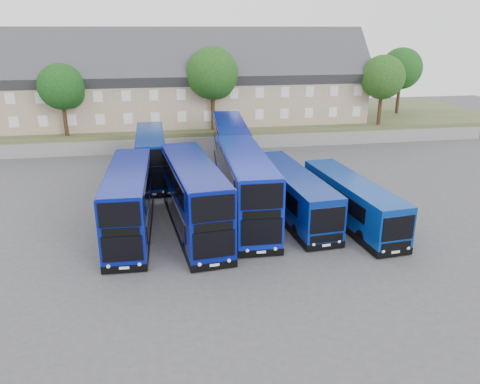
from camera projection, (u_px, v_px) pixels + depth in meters
name	position (u px, v px, depth m)	size (l,w,h in m)	color
ground	(230.00, 240.00, 30.34)	(120.00, 120.00, 0.00)	#444449
retaining_wall	(197.00, 144.00, 52.40)	(70.00, 0.40, 1.50)	slate
earth_bank	(191.00, 125.00, 61.61)	(80.00, 20.00, 2.00)	#48512D
terrace_row	(166.00, 85.00, 55.55)	(48.00, 10.40, 11.20)	tan
dd_front_left	(129.00, 203.00, 30.64)	(2.90, 11.25, 4.44)	navy
dd_front_mid	(194.00, 198.00, 31.09)	(3.94, 12.10, 4.73)	navy
dd_front_right	(245.00, 188.00, 32.88)	(3.10, 12.27, 4.85)	#081AA3
dd_rear_left	(151.00, 157.00, 41.93)	(2.56, 10.71, 4.24)	navy
dd_rear_right	(230.00, 147.00, 44.68)	(3.62, 12.02, 4.71)	#081398
coach_east_a	(292.00, 195.00, 33.87)	(3.51, 12.29, 3.32)	navy
coach_east_b	(351.00, 202.00, 32.66)	(3.47, 11.55, 3.11)	navy
tree_west	(63.00, 88.00, 49.08)	(4.80, 4.80, 7.65)	#382314
tree_mid	(214.00, 75.00, 51.81)	(5.76, 5.76, 9.18)	#382314
tree_east	(383.00, 79.00, 54.82)	(5.12, 5.12, 8.16)	#382314
tree_far	(402.00, 70.00, 62.18)	(5.44, 5.44, 8.67)	#382314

